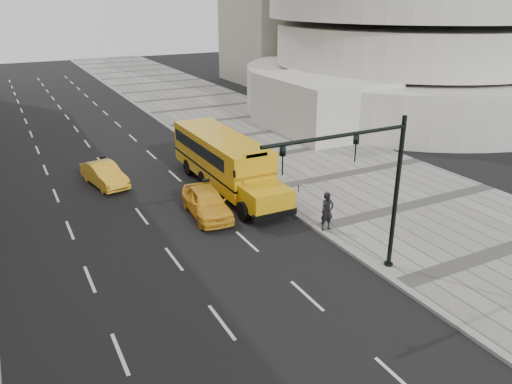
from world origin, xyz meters
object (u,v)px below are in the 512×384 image
taxi_near (207,202)px  taxi_far (104,174)px  pedestrian (327,211)px  traffic_signal (369,181)px  school_bus (223,157)px

taxi_near → taxi_far: size_ratio=1.06×
pedestrian → taxi_near: bearing=135.0°
pedestrian → traffic_signal: size_ratio=0.29×
school_bus → traffic_signal: traffic_signal is taller
taxi_near → pedestrian: bearing=-41.2°
traffic_signal → school_bus: bearing=93.3°
school_bus → taxi_far: 7.11m
taxi_far → pedestrian: 13.79m
taxi_near → traffic_signal: 9.56m
school_bus → traffic_signal: (0.69, -11.85, 2.33)m
school_bus → taxi_far: size_ratio=2.83×
school_bus → taxi_near: (-2.50, -3.49, -1.03)m
taxi_far → pedestrian: bearing=-66.3°
taxi_far → taxi_near: bearing=-73.3°
taxi_near → pedestrian: pedestrian is taller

